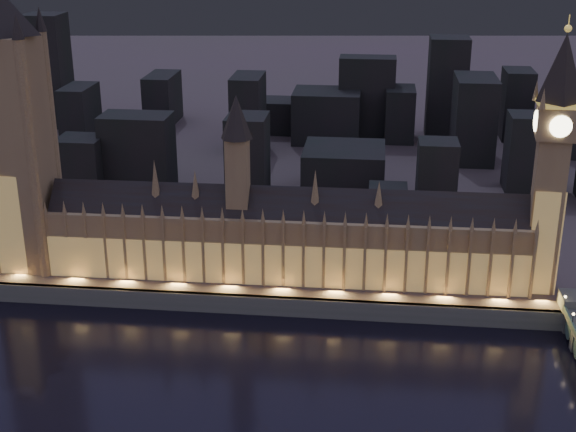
# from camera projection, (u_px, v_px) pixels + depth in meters

# --- Properties ---
(ground_plane) EXTENTS (2000.00, 2000.00, 0.00)m
(ground_plane) POSITION_uv_depth(u_px,v_px,m) (257.00, 368.00, 288.70)
(ground_plane) COLOR black
(ground_plane) RESTS_ON ground
(north_bank) EXTENTS (2000.00, 960.00, 8.00)m
(north_bank) POSITION_uv_depth(u_px,v_px,m) (337.00, 78.00, 770.04)
(north_bank) COLOR #513E44
(north_bank) RESTS_ON ground
(embankment_wall) EXTENTS (2000.00, 2.50, 8.00)m
(embankment_wall) POSITION_uv_depth(u_px,v_px,m) (272.00, 306.00, 325.34)
(embankment_wall) COLOR #52584E
(embankment_wall) RESTS_ON ground
(palace_of_westminster) EXTENTS (202.00, 22.05, 78.00)m
(palace_of_westminster) POSITION_uv_depth(u_px,v_px,m) (284.00, 236.00, 336.37)
(palace_of_westminster) COLOR olive
(palace_of_westminster) RESTS_ON north_bank
(victoria_tower) EXTENTS (31.68, 31.68, 129.85)m
(victoria_tower) POSITION_uv_depth(u_px,v_px,m) (14.00, 121.00, 331.72)
(victoria_tower) COLOR olive
(victoria_tower) RESTS_ON north_bank
(elizabeth_tower) EXTENTS (18.00, 18.00, 110.61)m
(elizabeth_tower) POSITION_uv_depth(u_px,v_px,m) (554.00, 144.00, 310.11)
(elizabeth_tower) COLOR olive
(elizabeth_tower) RESTS_ON north_bank
(city_backdrop) EXTENTS (488.46, 215.63, 79.17)m
(city_backdrop) POSITION_uv_depth(u_px,v_px,m) (370.00, 120.00, 503.41)
(city_backdrop) COLOR black
(city_backdrop) RESTS_ON north_bank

